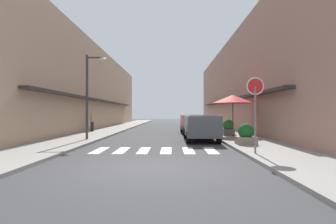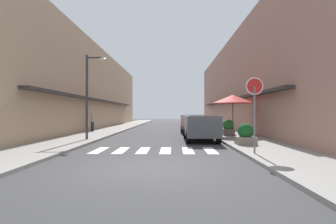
{
  "view_description": "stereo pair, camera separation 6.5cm",
  "coord_description": "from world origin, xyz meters",
  "px_view_note": "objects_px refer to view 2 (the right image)",
  "views": [
    {
      "loc": [
        0.71,
        -8.48,
        1.61
      ],
      "look_at": [
        0.46,
        10.89,
        1.67
      ],
      "focal_mm": 31.1,
      "sensor_mm": 36.0,
      "label": 1
    },
    {
      "loc": [
        0.78,
        -8.48,
        1.61
      ],
      "look_at": [
        0.46,
        10.89,
        1.67
      ],
      "focal_mm": 31.1,
      "sensor_mm": 36.0,
      "label": 2
    }
  ],
  "objects_px": {
    "parked_car_near": "(201,125)",
    "pedestrian_walking_near": "(92,121)",
    "planter_corner": "(246,135)",
    "planter_midblock": "(228,127)",
    "parked_car_mid": "(193,122)",
    "round_street_sign": "(254,95)",
    "street_lamp": "(90,87)",
    "cafe_umbrella": "(233,99)"
  },
  "relations": [
    {
      "from": "parked_car_near",
      "to": "round_street_sign",
      "type": "height_order",
      "value": "round_street_sign"
    },
    {
      "from": "parked_car_mid",
      "to": "pedestrian_walking_near",
      "type": "xyz_separation_m",
      "value": [
        -8.13,
        0.77,
        0.02
      ]
    },
    {
      "from": "round_street_sign",
      "to": "street_lamp",
      "type": "bearing_deg",
      "value": 143.68
    },
    {
      "from": "parked_car_mid",
      "to": "cafe_umbrella",
      "type": "height_order",
      "value": "cafe_umbrella"
    },
    {
      "from": "round_street_sign",
      "to": "street_lamp",
      "type": "height_order",
      "value": "street_lamp"
    },
    {
      "from": "cafe_umbrella",
      "to": "planter_midblock",
      "type": "distance_m",
      "value": 1.91
    },
    {
      "from": "street_lamp",
      "to": "cafe_umbrella",
      "type": "bearing_deg",
      "value": 18.49
    },
    {
      "from": "parked_car_near",
      "to": "cafe_umbrella",
      "type": "distance_m",
      "value": 3.88
    },
    {
      "from": "planter_corner",
      "to": "pedestrian_walking_near",
      "type": "xyz_separation_m",
      "value": [
        -10.0,
        9.64,
        0.39
      ]
    },
    {
      "from": "street_lamp",
      "to": "parked_car_near",
      "type": "bearing_deg",
      "value": 2.64
    },
    {
      "from": "cafe_umbrella",
      "to": "planter_midblock",
      "type": "xyz_separation_m",
      "value": [
        -0.28,
        0.15,
        -1.89
      ]
    },
    {
      "from": "pedestrian_walking_near",
      "to": "parked_car_mid",
      "type": "bearing_deg",
      "value": 132.81
    },
    {
      "from": "street_lamp",
      "to": "pedestrian_walking_near",
      "type": "relative_size",
      "value": 3.03
    },
    {
      "from": "parked_car_near",
      "to": "pedestrian_walking_near",
      "type": "height_order",
      "value": "pedestrian_walking_near"
    },
    {
      "from": "parked_car_near",
      "to": "street_lamp",
      "type": "relative_size",
      "value": 0.93
    },
    {
      "from": "parked_car_near",
      "to": "pedestrian_walking_near",
      "type": "xyz_separation_m",
      "value": [
        -8.13,
        6.83,
        0.02
      ]
    },
    {
      "from": "street_lamp",
      "to": "planter_corner",
      "type": "height_order",
      "value": "street_lamp"
    },
    {
      "from": "planter_corner",
      "to": "planter_midblock",
      "type": "xyz_separation_m",
      "value": [
        0.24,
        5.57,
        0.08
      ]
    },
    {
      "from": "parked_car_mid",
      "to": "round_street_sign",
      "type": "height_order",
      "value": "round_street_sign"
    },
    {
      "from": "street_lamp",
      "to": "pedestrian_walking_near",
      "type": "bearing_deg",
      "value": 104.63
    },
    {
      "from": "parked_car_mid",
      "to": "round_street_sign",
      "type": "relative_size",
      "value": 1.46
    },
    {
      "from": "planter_corner",
      "to": "planter_midblock",
      "type": "distance_m",
      "value": 5.57
    },
    {
      "from": "parked_car_mid",
      "to": "street_lamp",
      "type": "relative_size",
      "value": 0.86
    },
    {
      "from": "parked_car_near",
      "to": "cafe_umbrella",
      "type": "relative_size",
      "value": 1.61
    },
    {
      "from": "parked_car_near",
      "to": "round_street_sign",
      "type": "xyz_separation_m",
      "value": [
        1.41,
        -5.94,
        1.35
      ]
    },
    {
      "from": "round_street_sign",
      "to": "planter_corner",
      "type": "relative_size",
      "value": 2.83
    },
    {
      "from": "parked_car_mid",
      "to": "round_street_sign",
      "type": "bearing_deg",
      "value": -83.3
    },
    {
      "from": "parked_car_mid",
      "to": "pedestrian_walking_near",
      "type": "distance_m",
      "value": 8.17
    },
    {
      "from": "parked_car_mid",
      "to": "cafe_umbrella",
      "type": "relative_size",
      "value": 1.49
    },
    {
      "from": "cafe_umbrella",
      "to": "pedestrian_walking_near",
      "type": "bearing_deg",
      "value": 158.11
    },
    {
      "from": "parked_car_mid",
      "to": "pedestrian_walking_near",
      "type": "bearing_deg",
      "value": 174.6
    },
    {
      "from": "parked_car_mid",
      "to": "street_lamp",
      "type": "bearing_deg",
      "value": -134.66
    },
    {
      "from": "cafe_umbrella",
      "to": "planter_midblock",
      "type": "bearing_deg",
      "value": 151.07
    },
    {
      "from": "round_street_sign",
      "to": "pedestrian_walking_near",
      "type": "xyz_separation_m",
      "value": [
        -9.54,
        12.77,
        -1.33
      ]
    },
    {
      "from": "street_lamp",
      "to": "round_street_sign",
      "type": "bearing_deg",
      "value": -36.32
    },
    {
      "from": "pedestrian_walking_near",
      "to": "round_street_sign",
      "type": "bearing_deg",
      "value": 84.99
    },
    {
      "from": "round_street_sign",
      "to": "cafe_umbrella",
      "type": "relative_size",
      "value": 1.02
    },
    {
      "from": "parked_car_mid",
      "to": "round_street_sign",
      "type": "distance_m",
      "value": 12.16
    },
    {
      "from": "cafe_umbrella",
      "to": "pedestrian_walking_near",
      "type": "distance_m",
      "value": 11.44
    },
    {
      "from": "parked_car_near",
      "to": "street_lamp",
      "type": "xyz_separation_m",
      "value": [
        -6.28,
        -0.29,
        2.16
      ]
    },
    {
      "from": "parked_car_near",
      "to": "parked_car_mid",
      "type": "distance_m",
      "value": 6.06
    },
    {
      "from": "street_lamp",
      "to": "pedestrian_walking_near",
      "type": "distance_m",
      "value": 7.66
    }
  ]
}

